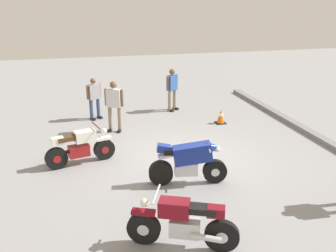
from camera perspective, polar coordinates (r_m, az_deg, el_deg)
ground_plane at (r=10.73m, az=3.13°, el=-5.17°), size 40.00×40.00×0.00m
curb_edge at (r=12.76m, az=23.30°, el=-2.36°), size 14.00×0.30×0.15m
motorcycle_cream_vintage at (r=10.56m, az=-13.32°, el=-3.22°), size 0.78×1.93×1.07m
motorcycle_blue_sportbike at (r=9.21m, az=3.17°, el=-5.40°), size 0.72×1.95×1.14m
motorcycle_maroon_cruiser at (r=7.02m, az=2.30°, el=-14.61°), size 1.01×1.96×1.09m
person_in_gray_shirt at (r=14.27m, az=-11.25°, el=4.48°), size 0.47×0.58×1.57m
person_in_white_shirt at (r=12.76m, az=-8.25°, el=3.53°), size 0.48×0.64×1.76m
person_in_blue_shirt at (r=15.07m, az=0.64°, el=6.02°), size 0.53×0.57×1.71m
traffic_cone at (r=13.80m, az=8.07°, el=1.46°), size 0.36×0.36×0.53m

